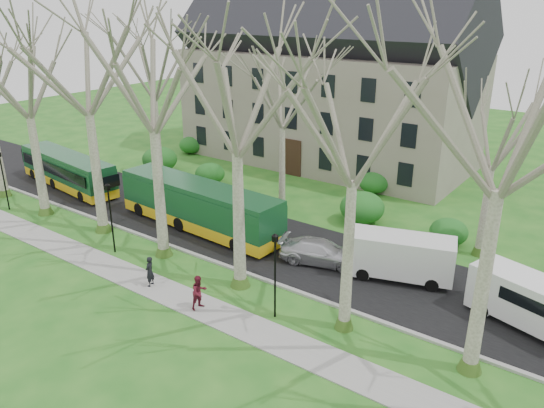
{
  "coord_description": "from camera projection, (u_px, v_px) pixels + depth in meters",
  "views": [
    {
      "loc": [
        18.81,
        -18.87,
        14.3
      ],
      "look_at": [
        2.92,
        3.0,
        3.91
      ],
      "focal_mm": 35.0,
      "sensor_mm": 36.0,
      "label": 1
    }
  ],
  "objects": [
    {
      "name": "ground",
      "position": [
        199.0,
        273.0,
        29.71
      ],
      "size": [
        120.0,
        120.0,
        0.0
      ],
      "primitive_type": "plane",
      "color": "#20631C",
      "rests_on": "ground"
    },
    {
      "name": "sidewalk",
      "position": [
        166.0,
        291.0,
        27.81
      ],
      "size": [
        70.0,
        2.0,
        0.06
      ],
      "primitive_type": "cube",
      "color": "gray",
      "rests_on": "ground"
    },
    {
      "name": "road",
      "position": [
        258.0,
        240.0,
        33.85
      ],
      "size": [
        80.0,
        8.0,
        0.06
      ],
      "primitive_type": "cube",
      "color": "black",
      "rests_on": "ground"
    },
    {
      "name": "curb",
      "position": [
        216.0,
        262.0,
        30.81
      ],
      "size": [
        80.0,
        0.25,
        0.14
      ],
      "primitive_type": "cube",
      "color": "#A5A39E",
      "rests_on": "ground"
    },
    {
      "name": "building",
      "position": [
        328.0,
        74.0,
        48.23
      ],
      "size": [
        26.5,
        12.2,
        16.0
      ],
      "color": "gray",
      "rests_on": "ground"
    },
    {
      "name": "tree_row_verge",
      "position": [
        196.0,
        152.0,
        27.42
      ],
      "size": [
        49.0,
        7.0,
        14.0
      ],
      "color": "gray",
      "rests_on": "ground"
    },
    {
      "name": "tree_row_far",
      "position": [
        290.0,
        129.0,
        36.59
      ],
      "size": [
        33.0,
        7.0,
        12.0
      ],
      "color": "gray",
      "rests_on": "ground"
    },
    {
      "name": "lamp_row",
      "position": [
        183.0,
        238.0,
        28.03
      ],
      "size": [
        36.22,
        0.22,
        4.3
      ],
      "color": "black",
      "rests_on": "ground"
    },
    {
      "name": "hedges",
      "position": [
        276.0,
        178.0,
        42.48
      ],
      "size": [
        30.6,
        8.6,
        2.0
      ],
      "color": "#18571E",
      "rests_on": "ground"
    },
    {
      "name": "bus_lead",
      "position": [
        68.0,
        170.0,
        42.89
      ],
      "size": [
        11.43,
        3.68,
        2.81
      ],
      "primitive_type": null,
      "rotation": [
        0.0,
        0.0,
        -0.12
      ],
      "color": "#154B26",
      "rests_on": "road"
    },
    {
      "name": "bus_follow",
      "position": [
        199.0,
        205.0,
        34.99
      ],
      "size": [
        12.86,
        3.37,
        3.18
      ],
      "primitive_type": null,
      "rotation": [
        0.0,
        0.0,
        -0.06
      ],
      "color": "#154B26",
      "rests_on": "road"
    },
    {
      "name": "sedan",
      "position": [
        320.0,
        252.0,
        30.58
      ],
      "size": [
        5.13,
        3.27,
        1.38
      ],
      "primitive_type": "imported",
      "rotation": [
        0.0,
        0.0,
        1.87
      ],
      "color": "silver",
      "rests_on": "road"
    },
    {
      "name": "van_a",
      "position": [
        400.0,
        257.0,
        28.71
      ],
      "size": [
        6.01,
        3.65,
        2.47
      ],
      "primitive_type": null,
      "rotation": [
        0.0,
        0.0,
        0.3
      ],
      "color": "white",
      "rests_on": "road"
    },
    {
      "name": "van_b",
      "position": [
        531.0,
        304.0,
        24.39
      ],
      "size": [
        5.88,
        3.54,
        2.41
      ],
      "primitive_type": null,
      "rotation": [
        0.0,
        0.0,
        -0.3
      ],
      "color": "white",
      "rests_on": "road"
    },
    {
      "name": "pedestrian_a",
      "position": [
        150.0,
        271.0,
        28.06
      ],
      "size": [
        0.56,
        0.7,
        1.68
      ],
      "primitive_type": "imported",
      "rotation": [
        0.0,
        0.0,
        -1.28
      ],
      "color": "black",
      "rests_on": "sidewalk"
    },
    {
      "name": "pedestrian_b",
      "position": [
        199.0,
        292.0,
        25.96
      ],
      "size": [
        0.83,
        0.98,
        1.77
      ],
      "primitive_type": "imported",
      "rotation": [
        0.0,
        0.0,
        1.37
      ],
      "color": "#5B1423",
      "rests_on": "sidewalk"
    }
  ]
}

